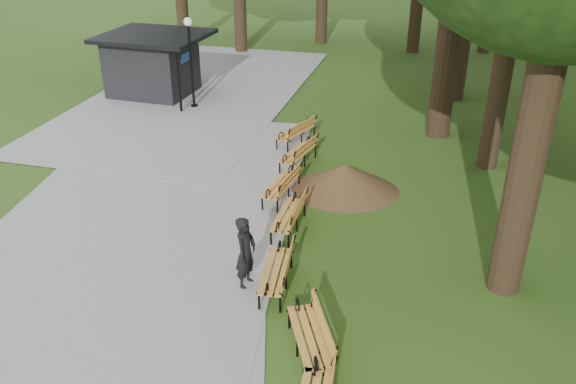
# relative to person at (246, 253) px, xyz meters

# --- Properties ---
(ground) EXTENTS (100.00, 100.00, 0.00)m
(ground) POSITION_rel_person_xyz_m (0.69, -0.87, -0.85)
(ground) COLOR #2B4E16
(ground) RESTS_ON ground
(path) EXTENTS (12.00, 38.00, 0.06)m
(path) POSITION_rel_person_xyz_m (-3.31, 2.13, -0.82)
(path) COLOR gray
(path) RESTS_ON ground
(person) EXTENTS (0.56, 0.71, 1.69)m
(person) POSITION_rel_person_xyz_m (0.00, 0.00, 0.00)
(person) COLOR black
(person) RESTS_ON ground
(kiosk) EXTENTS (4.76, 4.35, 2.56)m
(kiosk) POSITION_rel_person_xyz_m (-5.88, 13.13, 0.43)
(kiosk) COLOR black
(kiosk) RESTS_ON ground
(lamp_post) EXTENTS (0.32, 0.32, 3.50)m
(lamp_post) POSITION_rel_person_xyz_m (-3.83, 11.57, 1.64)
(lamp_post) COLOR black
(lamp_post) RESTS_ON ground
(dirt_mound) EXTENTS (2.65, 2.65, 0.83)m
(dirt_mound) POSITION_rel_person_xyz_m (2.12, 4.78, -0.43)
(dirt_mound) COLOR #47301C
(dirt_mound) RESTS_ON ground
(bench_2) EXTENTS (1.12, 2.00, 0.88)m
(bench_2) POSITION_rel_person_xyz_m (1.47, -2.07, -0.41)
(bench_2) COLOR orange
(bench_2) RESTS_ON ground
(bench_3) EXTENTS (0.75, 1.93, 0.88)m
(bench_3) POSITION_rel_person_xyz_m (0.65, -0.04, -0.41)
(bench_3) COLOR orange
(bench_3) RESTS_ON ground
(bench_4) EXTENTS (0.97, 1.98, 0.88)m
(bench_4) POSITION_rel_person_xyz_m (0.71, 2.42, -0.41)
(bench_4) COLOR orange
(bench_4) RESTS_ON ground
(bench_5) EXTENTS (1.16, 2.00, 0.88)m
(bench_5) POSITION_rel_person_xyz_m (0.37, 4.11, -0.41)
(bench_5) COLOR orange
(bench_5) RESTS_ON ground
(bench_6) EXTENTS (1.31, 2.00, 0.88)m
(bench_6) POSITION_rel_person_xyz_m (0.68, 6.38, -0.41)
(bench_6) COLOR orange
(bench_6) RESTS_ON ground
(bench_7) EXTENTS (1.49, 1.97, 0.88)m
(bench_7) POSITION_rel_person_xyz_m (0.48, 8.17, -0.41)
(bench_7) COLOR orange
(bench_7) RESTS_ON ground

